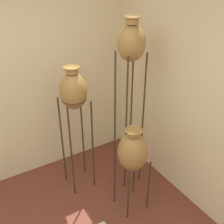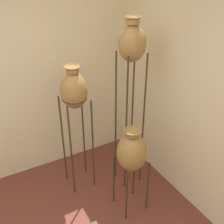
% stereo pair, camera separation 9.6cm
% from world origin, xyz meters
% --- Properties ---
extents(vase_stand_tall, '(0.29, 0.29, 2.06)m').
position_xyz_m(vase_stand_tall, '(1.54, 1.15, 1.74)').
color(vase_stand_tall, '#382D1E').
rests_on(vase_stand_tall, ground_plane).
extents(vase_stand_medium, '(0.30, 0.30, 1.59)m').
position_xyz_m(vase_stand_medium, '(0.96, 1.39, 1.28)').
color(vase_stand_medium, '#382D1E').
rests_on(vase_stand_medium, ground_plane).
extents(vase_stand_short, '(0.32, 0.32, 1.05)m').
position_xyz_m(vase_stand_short, '(1.31, 0.74, 0.77)').
color(vase_stand_short, '#382D1E').
rests_on(vase_stand_short, ground_plane).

